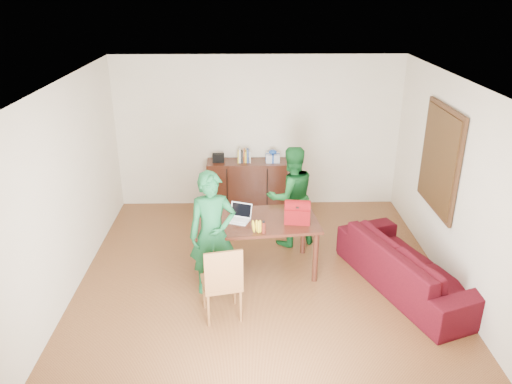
{
  "coord_description": "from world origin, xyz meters",
  "views": [
    {
      "loc": [
        -0.2,
        -5.75,
        3.8
      ],
      "look_at": [
        -0.08,
        0.61,
        1.12
      ],
      "focal_mm": 35.0,
      "sensor_mm": 36.0,
      "label": 1
    }
  ],
  "objects_px": {
    "sofa": "(409,265)",
    "person_far": "(291,196)",
    "chair": "(222,295)",
    "laptop": "(238,218)",
    "bottle": "(264,227)",
    "red_bag": "(297,214)",
    "table": "(256,226)",
    "person_near": "(212,234)"
  },
  "relations": [
    {
      "from": "chair",
      "to": "person_far",
      "type": "xyz_separation_m",
      "value": [
        0.98,
        1.86,
        0.5
      ]
    },
    {
      "from": "red_bag",
      "to": "sofa",
      "type": "height_order",
      "value": "red_bag"
    },
    {
      "from": "person_far",
      "to": "sofa",
      "type": "bearing_deg",
      "value": 120.95
    },
    {
      "from": "red_bag",
      "to": "sofa",
      "type": "xyz_separation_m",
      "value": [
        1.47,
        -0.39,
        -0.58
      ]
    },
    {
      "from": "laptop",
      "to": "red_bag",
      "type": "distance_m",
      "value": 0.82
    },
    {
      "from": "red_bag",
      "to": "person_near",
      "type": "bearing_deg",
      "value": -153.17
    },
    {
      "from": "table",
      "to": "person_far",
      "type": "height_order",
      "value": "person_far"
    },
    {
      "from": "chair",
      "to": "sofa",
      "type": "height_order",
      "value": "chair"
    },
    {
      "from": "chair",
      "to": "laptop",
      "type": "relative_size",
      "value": 2.76
    },
    {
      "from": "table",
      "to": "chair",
      "type": "distance_m",
      "value": 1.22
    },
    {
      "from": "table",
      "to": "sofa",
      "type": "height_order",
      "value": "table"
    },
    {
      "from": "person_far",
      "to": "table",
      "type": "bearing_deg",
      "value": 37.21
    },
    {
      "from": "red_bag",
      "to": "person_far",
      "type": "bearing_deg",
      "value": 97.71
    },
    {
      "from": "person_far",
      "to": "red_bag",
      "type": "xyz_separation_m",
      "value": [
        0.01,
        -0.88,
        0.12
      ]
    },
    {
      "from": "bottle",
      "to": "sofa",
      "type": "relative_size",
      "value": 0.07
    },
    {
      "from": "sofa",
      "to": "person_far",
      "type": "bearing_deg",
      "value": 28.77
    },
    {
      "from": "table",
      "to": "person_near",
      "type": "relative_size",
      "value": 1.06
    },
    {
      "from": "red_bag",
      "to": "sofa",
      "type": "distance_m",
      "value": 1.63
    },
    {
      "from": "person_near",
      "to": "laptop",
      "type": "xyz_separation_m",
      "value": [
        0.32,
        0.45,
        -0.0
      ]
    },
    {
      "from": "bottle",
      "to": "table",
      "type": "bearing_deg",
      "value": 102.85
    },
    {
      "from": "person_far",
      "to": "red_bag",
      "type": "height_order",
      "value": "person_far"
    },
    {
      "from": "chair",
      "to": "red_bag",
      "type": "relative_size",
      "value": 2.9
    },
    {
      "from": "laptop",
      "to": "sofa",
      "type": "relative_size",
      "value": 0.16
    },
    {
      "from": "table",
      "to": "bottle",
      "type": "relative_size",
      "value": 10.5
    },
    {
      "from": "bottle",
      "to": "red_bag",
      "type": "height_order",
      "value": "red_bag"
    },
    {
      "from": "laptop",
      "to": "chair",
      "type": "bearing_deg",
      "value": -79.63
    },
    {
      "from": "person_near",
      "to": "chair",
      "type": "bearing_deg",
      "value": -87.7
    },
    {
      "from": "sofa",
      "to": "chair",
      "type": "bearing_deg",
      "value": 82.76
    },
    {
      "from": "chair",
      "to": "sofa",
      "type": "bearing_deg",
      "value": 1.03
    },
    {
      "from": "sofa",
      "to": "table",
      "type": "bearing_deg",
      "value": 56.16
    },
    {
      "from": "chair",
      "to": "bottle",
      "type": "xyz_separation_m",
      "value": [
        0.52,
        0.68,
        0.58
      ]
    },
    {
      "from": "person_near",
      "to": "laptop",
      "type": "distance_m",
      "value": 0.55
    },
    {
      "from": "chair",
      "to": "person_far",
      "type": "height_order",
      "value": "person_far"
    },
    {
      "from": "table",
      "to": "laptop",
      "type": "bearing_deg",
      "value": -178.33
    },
    {
      "from": "table",
      "to": "person_near",
      "type": "bearing_deg",
      "value": -145.5
    },
    {
      "from": "table",
      "to": "red_bag",
      "type": "bearing_deg",
      "value": -14.35
    },
    {
      "from": "laptop",
      "to": "table",
      "type": "bearing_deg",
      "value": 27.93
    },
    {
      "from": "table",
      "to": "red_bag",
      "type": "distance_m",
      "value": 0.6
    },
    {
      "from": "laptop",
      "to": "person_far",
      "type": "bearing_deg",
      "value": 66.43
    },
    {
      "from": "table",
      "to": "chair",
      "type": "bearing_deg",
      "value": -118.25
    },
    {
      "from": "chair",
      "to": "bottle",
      "type": "distance_m",
      "value": 1.04
    },
    {
      "from": "bottle",
      "to": "red_bag",
      "type": "xyz_separation_m",
      "value": [
        0.47,
        0.3,
        0.04
      ]
    }
  ]
}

